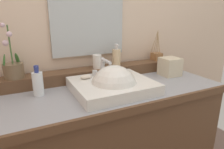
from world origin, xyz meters
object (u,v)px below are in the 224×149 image
sink_basin (113,87)px  soap_dispenser (116,57)px  soap_bar (86,77)px  tissue_box (170,67)px  lotion_bottle (38,83)px  potted_plant (13,68)px  tumbler_cup (97,61)px  reed_diffuser (157,56)px

sink_basin → soap_dispenser: size_ratio=2.85×
soap_bar → soap_dispenser: (0.28, 0.14, 0.07)m
tissue_box → lotion_bottle: bearing=178.3°
potted_plant → tumbler_cup: size_ratio=3.37×
potted_plant → tissue_box: size_ratio=2.44×
reed_diffuser → lotion_bottle: size_ratio=1.39×
reed_diffuser → sink_basin: bearing=-151.2°
sink_basin → soap_dispenser: soap_dispenser is taller
potted_plant → tumbler_cup: (0.52, -0.01, -0.01)m
soap_dispenser → tumbler_cup: size_ratio=1.69×
sink_basin → potted_plant: bearing=151.2°
sink_basin → tissue_box: sink_basin is taller
reed_diffuser → tumbler_cup: bearing=-177.2°
soap_dispenser → tumbler_cup: bearing=176.9°
potted_plant → tissue_box: (1.03, -0.18, -0.07)m
lotion_bottle → tissue_box: lotion_bottle is taller
sink_basin → soap_dispenser: 0.33m
sink_basin → lotion_bottle: (-0.40, 0.13, 0.05)m
tumbler_cup → reed_diffuser: (0.53, 0.03, -0.01)m
soap_bar → lotion_bottle: (-0.27, 0.01, -0.00)m
reed_diffuser → tissue_box: 0.20m
potted_plant → lotion_bottle: size_ratio=1.86×
tissue_box → tumbler_cup: bearing=161.7°
soap_bar → potted_plant: potted_plant is taller
potted_plant → tissue_box: potted_plant is taller
sink_basin → potted_plant: size_ratio=1.43×
soap_bar → tissue_box: 0.64m
tissue_box → potted_plant: bearing=170.3°
sink_basin → soap_bar: bearing=136.0°
potted_plant → sink_basin: bearing=-28.8°
soap_dispenser → lotion_bottle: soap_dispenser is taller
tumbler_cup → lotion_bottle: 0.44m
sink_basin → reed_diffuser: (0.54, 0.30, 0.08)m
lotion_bottle → tissue_box: size_ratio=1.31×
tumbler_cup → lotion_bottle: size_ratio=0.55×
sink_basin → tissue_box: (0.52, 0.11, 0.04)m
tissue_box → reed_diffuser: bearing=81.9°
soap_bar → reed_diffuser: reed_diffuser is taller
soap_bar → soap_dispenser: bearing=27.1°
reed_diffuser → lotion_bottle: bearing=-170.0°
lotion_bottle → soap_bar: bearing=-2.6°
lotion_bottle → tumbler_cup: bearing=18.8°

